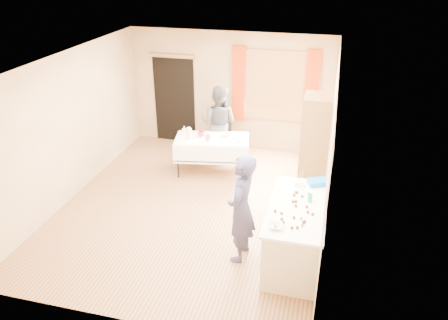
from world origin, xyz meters
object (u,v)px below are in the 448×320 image
(cabinet, at_px, (315,146))
(counter, at_px, (295,233))
(girl, at_px, (241,209))
(chair, at_px, (223,141))
(party_table, at_px, (212,152))
(woman, at_px, (219,123))

(cabinet, distance_m, counter, 2.13)
(counter, relative_size, girl, 1.02)
(girl, bearing_deg, cabinet, 163.09)
(chair, bearing_deg, party_table, -107.30)
(party_table, relative_size, chair, 1.58)
(chair, distance_m, woman, 0.59)
(cabinet, xyz_separation_m, party_table, (-2.02, 0.33, -0.49))
(counter, bearing_deg, woman, 122.63)
(counter, bearing_deg, chair, 120.26)
(counter, xyz_separation_m, party_table, (-1.92, 2.40, -0.01))
(girl, height_order, woman, girl)
(counter, distance_m, woman, 3.62)
(girl, bearing_deg, party_table, -151.00)
(cabinet, bearing_deg, girl, -111.58)
(counter, distance_m, girl, 0.87)
(party_table, bearing_deg, woman, 81.94)
(cabinet, distance_m, party_table, 2.10)
(party_table, distance_m, girl, 2.81)
(counter, distance_m, party_table, 3.07)
(party_table, height_order, chair, chair)
(counter, height_order, chair, chair)
(counter, xyz_separation_m, chair, (-1.93, 3.31, -0.15))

